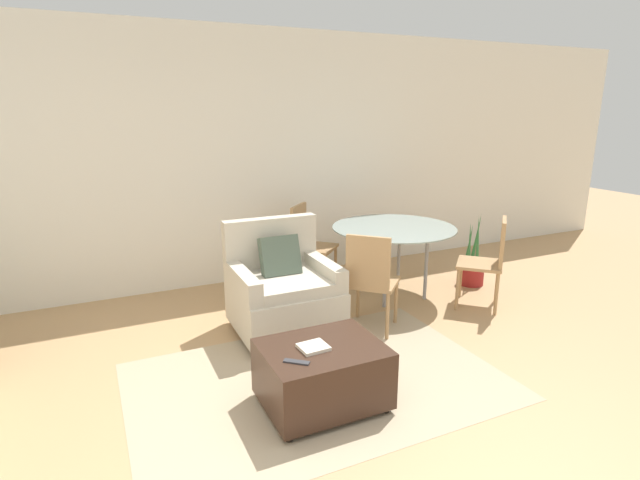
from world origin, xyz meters
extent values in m
plane|color=tan|center=(0.00, 0.00, 0.00)|extent=(20.00, 20.00, 0.00)
cube|color=white|center=(0.00, 3.29, 1.38)|extent=(12.00, 0.06, 2.75)
cube|color=tan|center=(0.11, 0.88, 0.00)|extent=(2.62, 1.76, 0.00)
cube|color=brown|center=(0.11, 0.29, 0.00)|extent=(2.57, 0.06, 0.00)
cube|color=brown|center=(0.11, 0.59, 0.00)|extent=(2.57, 0.06, 0.00)
cube|color=brown|center=(0.11, 0.88, 0.00)|extent=(2.57, 0.06, 0.00)
cube|color=brown|center=(0.11, 1.18, 0.00)|extent=(2.57, 0.06, 0.00)
cube|color=brown|center=(0.11, 1.47, 0.00)|extent=(2.57, 0.06, 0.00)
cube|color=beige|center=(0.20, 1.76, 0.24)|extent=(0.87, 0.82, 0.36)
cube|color=beige|center=(0.20, 1.72, 0.47)|extent=(0.63, 0.70, 0.10)
cube|color=beige|center=(0.20, 2.10, 0.69)|extent=(0.86, 0.13, 0.55)
cube|color=beige|center=(-0.17, 1.76, 0.52)|extent=(0.12, 0.75, 0.20)
cube|color=beige|center=(0.57, 1.75, 0.52)|extent=(0.12, 0.75, 0.20)
cylinder|color=brown|center=(-0.15, 1.43, 0.03)|extent=(0.05, 0.05, 0.06)
cylinder|color=brown|center=(0.55, 1.43, 0.03)|extent=(0.05, 0.05, 0.06)
cylinder|color=brown|center=(-0.15, 2.08, 0.03)|extent=(0.05, 0.05, 0.06)
cylinder|color=brown|center=(0.55, 2.08, 0.03)|extent=(0.05, 0.05, 0.06)
cube|color=#4C5B4C|center=(0.20, 1.86, 0.67)|extent=(0.35, 0.20, 0.36)
cube|color=#382319|center=(0.01, 0.61, 0.23)|extent=(0.78, 0.61, 0.39)
cylinder|color=black|center=(-0.33, 0.35, 0.02)|extent=(0.04, 0.04, 0.04)
cylinder|color=black|center=(0.35, 0.35, 0.02)|extent=(0.04, 0.04, 0.04)
cylinder|color=black|center=(-0.33, 0.86, 0.02)|extent=(0.04, 0.04, 0.04)
cylinder|color=black|center=(0.35, 0.86, 0.02)|extent=(0.04, 0.04, 0.04)
cube|color=beige|center=(-0.05, 0.60, 0.44)|extent=(0.19, 0.17, 0.02)
cube|color=#333338|center=(-0.22, 0.48, 0.43)|extent=(0.15, 0.14, 0.01)
cylinder|color=#8C9E99|center=(1.54, 2.11, 0.73)|extent=(1.26, 1.26, 0.01)
cylinder|color=#99999E|center=(1.30, 1.87, 0.36)|extent=(0.04, 0.04, 0.73)
cylinder|color=#99999E|center=(1.79, 1.87, 0.36)|extent=(0.04, 0.04, 0.73)
cylinder|color=#99999E|center=(1.30, 2.36, 0.36)|extent=(0.04, 0.04, 0.73)
cylinder|color=#99999E|center=(1.79, 2.36, 0.36)|extent=(0.04, 0.04, 0.73)
cube|color=tan|center=(0.93, 1.50, 0.43)|extent=(0.59, 0.59, 0.03)
cube|color=tan|center=(0.80, 1.37, 0.68)|extent=(0.29, 0.29, 0.45)
cylinder|color=tan|center=(1.19, 1.50, 0.21)|extent=(0.03, 0.03, 0.42)
cylinder|color=tan|center=(0.93, 1.76, 0.21)|extent=(0.03, 0.03, 0.42)
cylinder|color=tan|center=(0.93, 1.25, 0.21)|extent=(0.03, 0.03, 0.42)
cylinder|color=tan|center=(0.68, 1.50, 0.21)|extent=(0.03, 0.03, 0.42)
cube|color=tan|center=(2.15, 1.50, 0.43)|extent=(0.59, 0.59, 0.03)
cube|color=tan|center=(2.29, 1.37, 0.68)|extent=(0.29, 0.29, 0.45)
cylinder|color=tan|center=(2.15, 1.76, 0.21)|extent=(0.03, 0.03, 0.42)
cylinder|color=tan|center=(1.90, 1.50, 0.21)|extent=(0.03, 0.03, 0.42)
cylinder|color=tan|center=(2.41, 1.50, 0.21)|extent=(0.03, 0.03, 0.42)
cylinder|color=tan|center=(2.15, 1.25, 0.21)|extent=(0.03, 0.03, 0.42)
cube|color=tan|center=(0.93, 2.72, 0.43)|extent=(0.59, 0.59, 0.03)
cube|color=tan|center=(0.80, 2.86, 0.68)|extent=(0.29, 0.29, 0.45)
cylinder|color=tan|center=(0.93, 2.47, 0.21)|extent=(0.03, 0.03, 0.42)
cylinder|color=tan|center=(1.19, 2.72, 0.21)|extent=(0.03, 0.03, 0.42)
cylinder|color=tan|center=(0.68, 2.72, 0.21)|extent=(0.03, 0.03, 0.42)
cylinder|color=tan|center=(0.93, 2.98, 0.21)|extent=(0.03, 0.03, 0.42)
cylinder|color=maroon|center=(2.54, 2.02, 0.11)|extent=(0.27, 0.27, 0.23)
cylinder|color=black|center=(2.54, 2.02, 0.22)|extent=(0.25, 0.25, 0.02)
cone|color=#387A42|center=(2.57, 2.02, 0.52)|extent=(0.05, 0.13, 0.59)
cone|color=#387A42|center=(2.53, 2.08, 0.45)|extent=(0.10, 0.05, 0.44)
cone|color=#387A42|center=(2.48, 2.02, 0.47)|extent=(0.05, 0.07, 0.48)
cone|color=#387A42|center=(2.54, 1.97, 0.51)|extent=(0.07, 0.05, 0.57)
camera|label=1|loc=(-1.25, -2.05, 1.93)|focal=28.00mm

